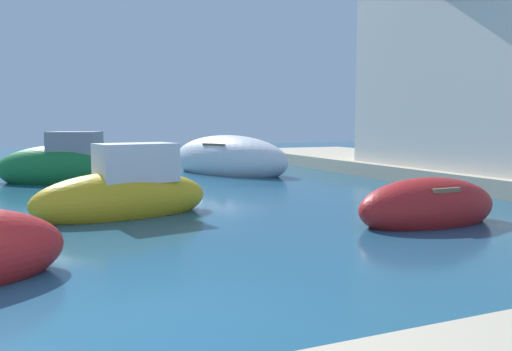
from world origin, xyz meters
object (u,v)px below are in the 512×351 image
(moored_boat_5, at_px, (229,160))
(quayside_tree, at_px, (413,81))
(moored_boat_0, at_px, (66,167))
(moored_boat_2, at_px, (428,207))
(moored_boat_4, at_px, (125,193))

(moored_boat_5, bearing_deg, quayside_tree, 45.14)
(moored_boat_0, xyz_separation_m, moored_boat_2, (6.04, -10.16, -0.19))
(moored_boat_0, distance_m, moored_boat_5, 6.01)
(moored_boat_0, bearing_deg, moored_boat_2, 144.39)
(moored_boat_4, xyz_separation_m, moored_boat_5, (5.17, 7.72, 0.06))
(moored_boat_2, xyz_separation_m, quayside_tree, (6.73, 8.62, 3.25))
(moored_boat_5, relative_size, quayside_tree, 1.27)
(moored_boat_5, xyz_separation_m, quayside_tree, (6.82, -2.33, 3.05))
(quayside_tree, bearing_deg, moored_boat_4, -155.78)
(moored_boat_0, height_order, quayside_tree, quayside_tree)
(moored_boat_0, xyz_separation_m, quayside_tree, (12.77, -1.54, 3.06))
(quayside_tree, bearing_deg, moored_boat_0, 173.13)
(moored_boat_2, bearing_deg, moored_boat_5, -89.30)
(moored_boat_0, distance_m, moored_boat_4, 6.97)
(moored_boat_4, height_order, quayside_tree, quayside_tree)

